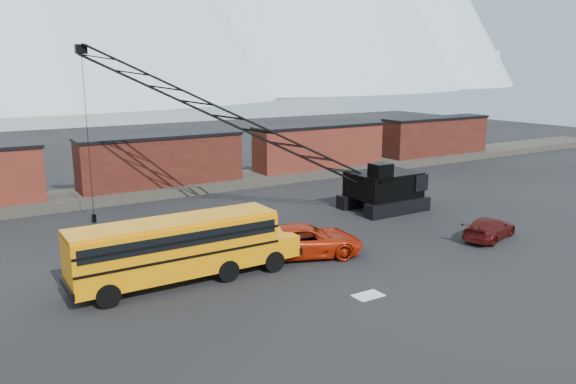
% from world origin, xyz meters
% --- Properties ---
extents(ground, '(160.00, 160.00, 0.00)m').
position_xyz_m(ground, '(0.00, 0.00, 0.00)').
color(ground, black).
rests_on(ground, ground).
extents(gravel_berm, '(120.00, 5.00, 0.70)m').
position_xyz_m(gravel_berm, '(0.00, 22.00, 0.35)').
color(gravel_berm, '#403D35').
rests_on(gravel_berm, ground).
extents(boxcar_mid, '(13.70, 3.10, 4.17)m').
position_xyz_m(boxcar_mid, '(0.00, 22.00, 2.76)').
color(boxcar_mid, '#4B1E15').
rests_on(boxcar_mid, gravel_berm).
extents(boxcar_east_near, '(13.70, 3.10, 4.17)m').
position_xyz_m(boxcar_east_near, '(16.00, 22.00, 2.76)').
color(boxcar_east_near, '#4C1E15').
rests_on(boxcar_east_near, gravel_berm).
extents(boxcar_east_far, '(13.70, 3.10, 4.17)m').
position_xyz_m(boxcar_east_far, '(32.00, 22.00, 2.76)').
color(boxcar_east_far, '#4B1E15').
rests_on(boxcar_east_far, gravel_berm).
extents(snow_patch, '(1.40, 0.90, 0.02)m').
position_xyz_m(snow_patch, '(0.50, -4.00, 0.01)').
color(snow_patch, silver).
rests_on(snow_patch, ground).
extents(school_bus, '(11.65, 2.65, 3.19)m').
position_xyz_m(school_bus, '(-6.05, 2.16, 1.79)').
color(school_bus, orange).
rests_on(school_bus, ground).
extents(red_pickup, '(6.95, 4.97, 1.76)m').
position_xyz_m(red_pickup, '(1.20, 2.22, 0.88)').
color(red_pickup, '#B12208').
rests_on(red_pickup, ground).
extents(maroon_suv, '(4.92, 3.05, 1.33)m').
position_xyz_m(maroon_suv, '(12.47, -1.10, 0.66)').
color(maroon_suv, '#430D0B').
rests_on(maroon_suv, ground).
extents(crawler_crane, '(22.32, 10.04, 11.91)m').
position_xyz_m(crawler_crane, '(1.58, 11.65, 6.82)').
color(crawler_crane, black).
rests_on(crawler_crane, ground).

